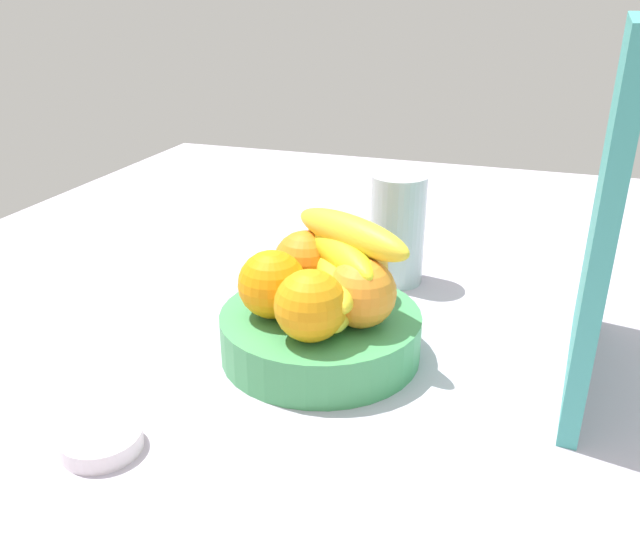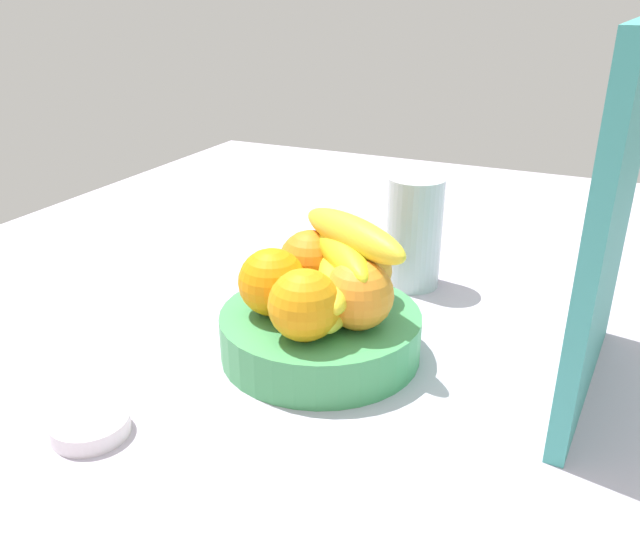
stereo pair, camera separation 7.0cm
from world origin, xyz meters
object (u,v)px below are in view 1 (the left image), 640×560
at_px(jar_lid, 101,441).
at_px(orange_back_left, 356,268).
at_px(orange_front_left, 272,284).
at_px(cutting_board, 604,214).
at_px(fruit_bowl, 320,333).
at_px(orange_back_right, 305,262).
at_px(orange_front_right, 310,306).
at_px(orange_center, 361,293).
at_px(thermos_tumbler, 397,230).
at_px(banana_bunch, 341,264).

bearing_deg(jar_lid, orange_back_left, 149.86).
height_order(orange_front_left, cutting_board, cutting_board).
relative_size(orange_front_left, orange_back_left, 1.00).
xyz_separation_m(fruit_bowl, orange_back_right, (-0.05, -0.03, 0.06)).
relative_size(orange_front_right, jar_lid, 1.02).
bearing_deg(jar_lid, orange_back_right, 160.05).
bearing_deg(orange_center, thermos_tumbler, -176.58).
distance_m(cutting_board, jar_lid, 0.52).
bearing_deg(orange_back_left, orange_front_left, -45.63).
distance_m(orange_back_left, orange_back_right, 0.06).
bearing_deg(orange_center, cutting_board, 105.63).
distance_m(orange_center, orange_back_left, 0.07).
height_order(banana_bunch, thermos_tumbler, banana_bunch).
bearing_deg(orange_front_left, orange_front_right, 57.52).
bearing_deg(orange_back_right, thermos_tumbler, 158.83).
relative_size(orange_back_left, orange_back_right, 1.00).
height_order(orange_front_right, cutting_board, cutting_board).
xyz_separation_m(orange_front_right, thermos_tumbler, (-0.29, 0.03, -0.01)).
bearing_deg(jar_lid, cutting_board, 123.91).
bearing_deg(orange_back_right, orange_front_left, -10.52).
relative_size(orange_front_right, cutting_board, 0.21).
xyz_separation_m(orange_back_right, thermos_tumbler, (-0.18, 0.07, -0.01)).
bearing_deg(orange_front_right, orange_back_right, -157.53).
xyz_separation_m(orange_front_left, cutting_board, (-0.07, 0.32, 0.09)).
bearing_deg(orange_front_right, thermos_tumbler, 174.76).
relative_size(thermos_tumbler, jar_lid, 2.09).
bearing_deg(fruit_bowl, orange_back_left, 152.53).
xyz_separation_m(orange_back_left, orange_back_right, (0.00, -0.06, 0.00)).
relative_size(orange_back_left, cutting_board, 0.21).
bearing_deg(orange_back_right, fruit_bowl, 35.66).
relative_size(orange_back_left, jar_lid, 1.02).
xyz_separation_m(fruit_bowl, jar_lid, (0.22, -0.13, -0.02)).
xyz_separation_m(orange_center, orange_back_right, (-0.06, -0.08, 0.00)).
xyz_separation_m(thermos_tumbler, jar_lid, (0.45, -0.17, -0.07)).
bearing_deg(fruit_bowl, orange_back_right, -144.34).
distance_m(orange_back_right, banana_bunch, 0.06).
height_order(orange_front_right, orange_back_left, same).
relative_size(fruit_bowl, orange_front_left, 3.00).
relative_size(orange_front_left, banana_bunch, 0.42).
bearing_deg(orange_front_left, banana_bunch, 122.85).
bearing_deg(orange_front_right, orange_front_left, -122.48).
distance_m(orange_back_right, jar_lid, 0.30).
xyz_separation_m(fruit_bowl, orange_front_right, (0.06, 0.01, 0.06)).
bearing_deg(orange_center, jar_lid, -40.84).
bearing_deg(thermos_tumbler, cutting_board, 53.56).
relative_size(orange_back_left, banana_bunch, 0.42).
distance_m(orange_front_left, banana_bunch, 0.08).
bearing_deg(orange_front_right, banana_bunch, 174.07).
bearing_deg(banana_bunch, orange_front_right, -5.93).
xyz_separation_m(orange_front_left, thermos_tumbler, (-0.25, 0.08, -0.01)).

